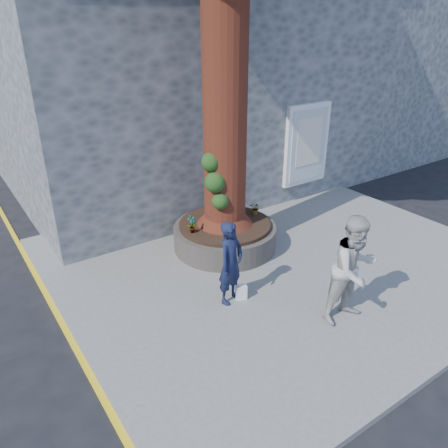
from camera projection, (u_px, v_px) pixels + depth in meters
ground at (250, 306)px, 8.13m from camera, size 120.00×120.00×0.00m
pavement at (277, 258)px, 9.61m from camera, size 9.00×8.00×0.12m
yellow_line at (70, 338)px, 7.32m from camera, size 0.10×30.00×0.01m
stone_shop at (175, 78)px, 13.40m from camera, size 10.30×8.30×6.30m
neighbour_shop at (350, 67)px, 17.54m from camera, size 6.00×8.00×6.00m
planter at (225, 235)px, 9.85m from camera, size 2.30×2.30×0.60m
man at (231, 263)px, 7.76m from camera, size 0.68×0.56×1.59m
woman at (354, 270)px, 7.23m from camera, size 0.98×0.78×1.93m
shopping_bag at (241, 292)px, 8.08m from camera, size 0.23×0.18×0.28m
plant_a at (192, 224)px, 9.19m from camera, size 0.23×0.17×0.40m
plant_b at (234, 196)px, 10.70m from camera, size 0.26×0.26×0.35m
plant_c at (216, 211)px, 9.89m from camera, size 0.24×0.24×0.34m
plant_d at (255, 208)px, 10.08m from camera, size 0.29×0.31×0.29m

